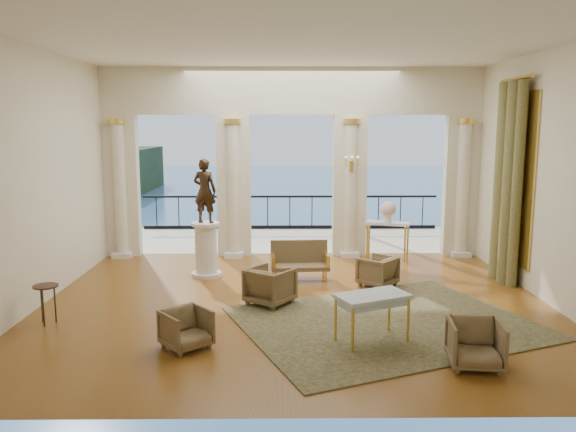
{
  "coord_description": "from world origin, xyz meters",
  "views": [
    {
      "loc": [
        -0.23,
        -9.66,
        3.14
      ],
      "look_at": [
        -0.12,
        0.6,
        1.49
      ],
      "focal_mm": 35.0,
      "sensor_mm": 36.0,
      "label": 1
    }
  ],
  "objects_px": {
    "statue": "(205,191)",
    "console_table": "(388,229)",
    "armchair_a": "(186,327)",
    "settee": "(300,260)",
    "pedestal": "(206,250)",
    "armchair_d": "(270,284)",
    "side_table": "(46,291)",
    "game_table": "(372,299)",
    "armchair_c": "(377,270)",
    "armchair_b": "(475,342)"
  },
  "relations": [
    {
      "from": "armchair_a",
      "to": "statue",
      "type": "height_order",
      "value": "statue"
    },
    {
      "from": "pedestal",
      "to": "side_table",
      "type": "height_order",
      "value": "pedestal"
    },
    {
      "from": "armchair_b",
      "to": "pedestal",
      "type": "height_order",
      "value": "pedestal"
    },
    {
      "from": "side_table",
      "to": "armchair_a",
      "type": "bearing_deg",
      "value": -22.84
    },
    {
      "from": "armchair_a",
      "to": "pedestal",
      "type": "bearing_deg",
      "value": 53.32
    },
    {
      "from": "armchair_b",
      "to": "side_table",
      "type": "bearing_deg",
      "value": 171.95
    },
    {
      "from": "armchair_b",
      "to": "armchair_d",
      "type": "distance_m",
      "value": 3.84
    },
    {
      "from": "armchair_d",
      "to": "settee",
      "type": "xyz_separation_m",
      "value": [
        0.57,
        1.68,
        0.02
      ]
    },
    {
      "from": "settee",
      "to": "statue",
      "type": "height_order",
      "value": "statue"
    },
    {
      "from": "armchair_c",
      "to": "armchair_d",
      "type": "height_order",
      "value": "armchair_d"
    },
    {
      "from": "statue",
      "to": "armchair_c",
      "type": "bearing_deg",
      "value": -176.58
    },
    {
      "from": "armchair_b",
      "to": "side_table",
      "type": "distance_m",
      "value": 6.53
    },
    {
      "from": "armchair_b",
      "to": "pedestal",
      "type": "distance_m",
      "value": 6.16
    },
    {
      "from": "game_table",
      "to": "side_table",
      "type": "height_order",
      "value": "game_table"
    },
    {
      "from": "armchair_b",
      "to": "armchair_d",
      "type": "height_order",
      "value": "armchair_d"
    },
    {
      "from": "armchair_c",
      "to": "side_table",
      "type": "relative_size",
      "value": 1.03
    },
    {
      "from": "console_table",
      "to": "side_table",
      "type": "distance_m",
      "value": 7.41
    },
    {
      "from": "armchair_a",
      "to": "statue",
      "type": "distance_m",
      "value": 4.17
    },
    {
      "from": "armchair_d",
      "to": "side_table",
      "type": "distance_m",
      "value": 3.69
    },
    {
      "from": "armchair_a",
      "to": "settee",
      "type": "height_order",
      "value": "settee"
    },
    {
      "from": "armchair_b",
      "to": "armchair_c",
      "type": "bearing_deg",
      "value": 106.62
    },
    {
      "from": "game_table",
      "to": "armchair_c",
      "type": "bearing_deg",
      "value": 54.3
    },
    {
      "from": "armchair_a",
      "to": "side_table",
      "type": "xyz_separation_m",
      "value": [
        -2.4,
        1.01,
        0.24
      ]
    },
    {
      "from": "armchair_c",
      "to": "game_table",
      "type": "height_order",
      "value": "game_table"
    },
    {
      "from": "armchair_d",
      "to": "settee",
      "type": "bearing_deg",
      "value": -72.48
    },
    {
      "from": "armchair_a",
      "to": "statue",
      "type": "relative_size",
      "value": 0.47
    },
    {
      "from": "armchair_b",
      "to": "console_table",
      "type": "distance_m",
      "value": 5.76
    },
    {
      "from": "armchair_a",
      "to": "console_table",
      "type": "relative_size",
      "value": 0.58
    },
    {
      "from": "armchair_c",
      "to": "side_table",
      "type": "distance_m",
      "value": 6.04
    },
    {
      "from": "armchair_b",
      "to": "pedestal",
      "type": "xyz_separation_m",
      "value": [
        -4.13,
        4.56,
        0.21
      ]
    },
    {
      "from": "pedestal",
      "to": "side_table",
      "type": "xyz_separation_m",
      "value": [
        -2.17,
        -2.87,
        -0.01
      ]
    },
    {
      "from": "armchair_b",
      "to": "console_table",
      "type": "relative_size",
      "value": 0.64
    },
    {
      "from": "armchair_d",
      "to": "pedestal",
      "type": "distance_m",
      "value": 2.35
    },
    {
      "from": "pedestal",
      "to": "side_table",
      "type": "distance_m",
      "value": 3.59
    },
    {
      "from": "armchair_b",
      "to": "game_table",
      "type": "bearing_deg",
      "value": 150.64
    },
    {
      "from": "armchair_b",
      "to": "statue",
      "type": "relative_size",
      "value": 0.52
    },
    {
      "from": "side_table",
      "to": "armchair_b",
      "type": "bearing_deg",
      "value": -15.02
    },
    {
      "from": "armchair_c",
      "to": "armchair_a",
      "type": "bearing_deg",
      "value": -4.16
    },
    {
      "from": "armchair_b",
      "to": "game_table",
      "type": "height_order",
      "value": "game_table"
    },
    {
      "from": "statue",
      "to": "console_table",
      "type": "relative_size",
      "value": 1.24
    },
    {
      "from": "side_table",
      "to": "statue",
      "type": "bearing_deg",
      "value": 52.94
    },
    {
      "from": "armchair_b",
      "to": "side_table",
      "type": "height_order",
      "value": "armchair_b"
    },
    {
      "from": "statue",
      "to": "armchair_d",
      "type": "bearing_deg",
      "value": 141.95
    },
    {
      "from": "console_table",
      "to": "settee",
      "type": "bearing_deg",
      "value": -124.98
    },
    {
      "from": "armchair_b",
      "to": "statue",
      "type": "xyz_separation_m",
      "value": [
        -4.13,
        4.56,
        1.47
      ]
    },
    {
      "from": "armchair_b",
      "to": "statue",
      "type": "bearing_deg",
      "value": 139.18
    },
    {
      "from": "armchair_a",
      "to": "armchair_d",
      "type": "xyz_separation_m",
      "value": [
        1.16,
        1.99,
        0.06
      ]
    },
    {
      "from": "armchair_a",
      "to": "settee",
      "type": "bearing_deg",
      "value": 24.71
    },
    {
      "from": "armchair_c",
      "to": "console_table",
      "type": "xyz_separation_m",
      "value": [
        0.55,
        1.93,
        0.46
      ]
    },
    {
      "from": "armchair_a",
      "to": "pedestal",
      "type": "distance_m",
      "value": 3.89
    }
  ]
}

